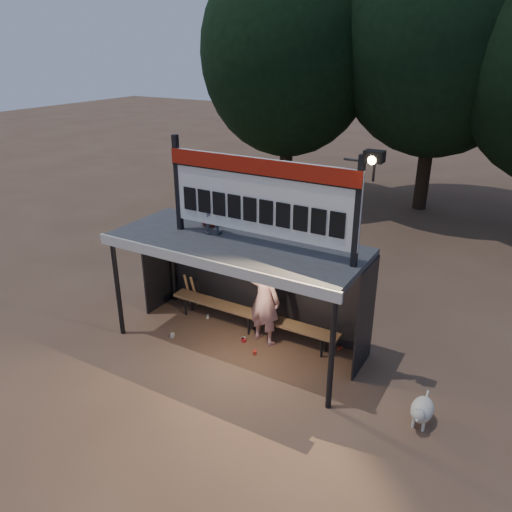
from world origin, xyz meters
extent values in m
plane|color=brown|center=(0.00, 0.00, 0.00)|extent=(80.00, 80.00, 0.00)
imported|color=white|center=(0.41, 0.37, 1.01)|extent=(0.81, 0.61, 2.02)
imported|color=slate|center=(-0.67, 0.11, 2.81)|extent=(0.60, 0.56, 0.99)
imported|color=maroon|center=(-0.95, 0.48, 2.82)|extent=(0.52, 0.37, 1.00)
cube|color=#3A3A3C|center=(0.00, 0.00, 2.26)|extent=(5.00, 2.00, 0.12)
cube|color=silver|center=(0.00, -1.02, 2.22)|extent=(5.10, 0.06, 0.20)
cylinder|color=black|center=(-2.40, -0.90, 1.10)|extent=(0.10, 0.10, 2.20)
cylinder|color=black|center=(2.40, -0.90, 1.10)|extent=(0.10, 0.10, 2.20)
cylinder|color=black|center=(-2.40, 0.90, 1.10)|extent=(0.10, 0.10, 2.20)
cylinder|color=black|center=(2.40, 0.90, 1.10)|extent=(0.10, 0.10, 2.20)
cube|color=black|center=(0.00, 1.00, 1.10)|extent=(5.00, 0.04, 2.20)
cube|color=black|center=(-2.50, 0.50, 1.10)|extent=(0.04, 1.00, 2.20)
cube|color=black|center=(2.50, 0.50, 1.10)|extent=(0.04, 1.00, 2.20)
cylinder|color=black|center=(0.00, 1.00, 2.15)|extent=(5.00, 0.06, 0.06)
cube|color=black|center=(-1.35, 0.00, 3.27)|extent=(0.10, 0.10, 1.90)
cube|color=black|center=(2.35, 0.00, 3.27)|extent=(0.10, 0.10, 1.90)
cube|color=white|center=(0.50, 0.00, 3.27)|extent=(3.80, 0.08, 1.40)
cube|color=#A4190B|center=(0.50, -0.05, 3.83)|extent=(3.80, 0.04, 0.28)
cube|color=black|center=(0.50, -0.06, 3.68)|extent=(3.80, 0.02, 0.03)
cube|color=black|center=(-1.03, -0.05, 3.02)|extent=(0.27, 0.03, 0.45)
cube|color=black|center=(-0.69, -0.05, 3.02)|extent=(0.27, 0.03, 0.45)
cube|color=black|center=(-0.35, -0.05, 3.02)|extent=(0.27, 0.03, 0.45)
cube|color=black|center=(-0.01, -0.05, 3.02)|extent=(0.27, 0.03, 0.45)
cube|color=black|center=(0.33, -0.05, 3.02)|extent=(0.27, 0.03, 0.45)
cube|color=black|center=(0.67, -0.05, 3.02)|extent=(0.27, 0.03, 0.45)
cube|color=black|center=(1.01, -0.05, 3.02)|extent=(0.27, 0.03, 0.45)
cube|color=black|center=(1.35, -0.05, 3.02)|extent=(0.27, 0.03, 0.45)
cube|color=black|center=(1.69, -0.05, 3.02)|extent=(0.27, 0.03, 0.45)
cube|color=black|center=(2.03, -0.05, 3.02)|extent=(0.27, 0.03, 0.45)
cylinder|color=black|center=(2.30, 0.00, 4.12)|extent=(0.50, 0.04, 0.04)
cylinder|color=black|center=(2.55, 0.00, 3.97)|extent=(0.04, 0.04, 0.30)
cube|color=black|center=(2.55, -0.05, 4.22)|extent=(0.30, 0.22, 0.18)
sphere|color=#FFD88C|center=(2.55, -0.14, 4.18)|extent=(0.14, 0.14, 0.14)
cube|color=olive|center=(0.00, 0.55, 0.45)|extent=(4.00, 0.35, 0.06)
cylinder|color=black|center=(-1.70, 0.43, 0.23)|extent=(0.05, 0.05, 0.45)
cylinder|color=black|center=(-1.70, 0.67, 0.23)|extent=(0.05, 0.05, 0.45)
cylinder|color=black|center=(0.00, 0.43, 0.23)|extent=(0.05, 0.05, 0.45)
cylinder|color=black|center=(0.00, 0.67, 0.23)|extent=(0.05, 0.05, 0.45)
cylinder|color=black|center=(1.70, 0.43, 0.23)|extent=(0.05, 0.05, 0.45)
cylinder|color=black|center=(1.70, 0.67, 0.23)|extent=(0.05, 0.05, 0.45)
cylinder|color=black|center=(-4.00, 10.00, 1.87)|extent=(0.50, 0.50, 3.74)
ellipsoid|color=black|center=(-4.00, 10.00, 5.53)|extent=(6.46, 6.46, 7.48)
cylinder|color=black|center=(1.00, 11.50, 2.09)|extent=(0.50, 0.50, 4.18)
ellipsoid|color=black|center=(1.00, 11.50, 6.18)|extent=(7.22, 7.22, 8.36)
ellipsoid|color=silver|center=(3.88, -0.49, 0.27)|extent=(0.36, 0.58, 0.36)
sphere|color=beige|center=(3.88, -0.77, 0.36)|extent=(0.22, 0.22, 0.22)
cone|color=beige|center=(3.88, -0.87, 0.34)|extent=(0.10, 0.10, 0.10)
cone|color=beige|center=(3.83, -0.79, 0.46)|extent=(0.06, 0.06, 0.07)
cone|color=beige|center=(3.93, -0.79, 0.46)|extent=(0.06, 0.06, 0.07)
cylinder|color=beige|center=(3.80, -0.67, 0.09)|extent=(0.05, 0.05, 0.18)
cylinder|color=white|center=(3.96, -0.67, 0.09)|extent=(0.05, 0.05, 0.18)
cylinder|color=beige|center=(3.80, -0.31, 0.09)|extent=(0.05, 0.05, 0.18)
cylinder|color=beige|center=(3.96, -0.31, 0.09)|extent=(0.05, 0.05, 0.18)
cylinder|color=beige|center=(3.88, -0.19, 0.34)|extent=(0.04, 0.16, 0.14)
cylinder|color=#9B6E48|center=(-1.92, 0.82, 0.43)|extent=(0.09, 0.27, 0.84)
cylinder|color=#A57B4D|center=(-1.72, 0.82, 0.43)|extent=(0.07, 0.30, 0.83)
cylinder|color=black|center=(-1.52, 0.82, 0.43)|extent=(0.09, 0.33, 0.83)
cube|color=red|center=(0.49, -0.16, 0.04)|extent=(0.11, 0.12, 0.08)
cylinder|color=#AEAEB3|center=(1.84, 0.72, 0.04)|extent=(0.13, 0.13, 0.07)
cube|color=beige|center=(-1.36, -0.49, 0.04)|extent=(0.10, 0.12, 0.08)
cylinder|color=red|center=(1.93, 0.86, 0.04)|extent=(0.10, 0.13, 0.07)
cube|color=#B4B4B9|center=(0.04, 0.14, 0.04)|extent=(0.08, 0.11, 0.08)
cylinder|color=beige|center=(-1.17, 0.56, 0.04)|extent=(0.12, 0.14, 0.07)
cube|color=red|center=(0.06, 0.12, 0.04)|extent=(0.12, 0.10, 0.08)
camera|label=1|loc=(4.80, -7.52, 5.80)|focal=35.00mm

